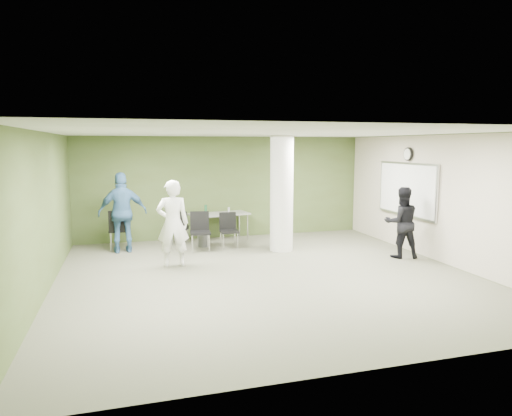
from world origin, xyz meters
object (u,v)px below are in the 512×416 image
object	(u,v)px
man_blue	(123,213)
woman_white	(173,224)
folding_table	(219,215)
man_black	(402,223)
chair_back_left	(119,227)

from	to	relation	value
man_blue	woman_white	bearing A→B (deg)	117.97
folding_table	man_black	distance (m)	4.70
woman_white	man_black	bearing A→B (deg)	175.19
man_black	man_blue	xyz separation A→B (m)	(-6.12, 2.28, 0.15)
chair_back_left	man_black	bearing A→B (deg)	157.87
folding_table	chair_back_left	world-z (taller)	chair_back_left
woman_white	man_blue	bearing A→B (deg)	-55.58
man_black	man_blue	world-z (taller)	man_blue
chair_back_left	folding_table	bearing A→B (deg)	-170.11
chair_back_left	man_blue	size ratio (longest dim) A/B	0.52
chair_back_left	man_black	distance (m)	6.72
man_black	folding_table	bearing A→B (deg)	-26.05
woman_white	man_black	xyz separation A→B (m)	(5.10, -0.65, -0.11)
man_blue	man_black	bearing A→B (deg)	155.53
chair_back_left	woman_white	distance (m)	2.22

